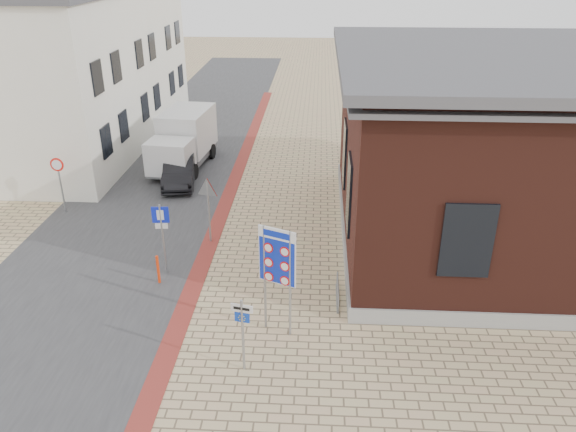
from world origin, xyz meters
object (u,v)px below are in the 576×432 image
(essen_sign, at_px, (242,325))
(bollard, at_px, (158,270))
(box_truck, at_px, (183,139))
(border_sign, at_px, (277,258))
(sedan, at_px, (180,170))
(parking_sign, at_px, (162,227))

(essen_sign, relative_size, bollard, 2.10)
(essen_sign, bearing_deg, box_truck, 119.94)
(border_sign, distance_m, bollard, 5.02)
(sedan, bearing_deg, essen_sign, -78.39)
(sedan, relative_size, bollard, 3.84)
(border_sign, distance_m, parking_sign, 5.01)
(border_sign, xyz_separation_m, parking_sign, (-3.99, 2.95, -0.65))
(sedan, height_order, border_sign, border_sign)
(parking_sign, distance_m, bollard, 1.38)
(box_truck, height_order, border_sign, border_sign)
(sedan, bearing_deg, border_sign, -72.34)
(box_truck, bearing_deg, border_sign, -60.95)
(parking_sign, bearing_deg, sedan, 95.44)
(essen_sign, distance_m, bollard, 5.25)
(sedan, relative_size, border_sign, 1.19)
(box_truck, bearing_deg, bollard, -75.78)
(border_sign, bearing_deg, parking_sign, 167.45)
(box_truck, bearing_deg, parking_sign, -74.92)
(border_sign, relative_size, bollard, 3.24)
(box_truck, relative_size, border_sign, 1.63)
(border_sign, xyz_separation_m, bollard, (-4.06, 2.30, -1.86))
(sedan, distance_m, bollard, 8.76)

